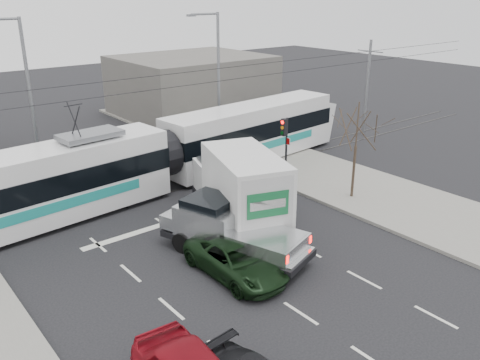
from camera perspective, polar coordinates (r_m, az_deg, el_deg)
ground at (r=20.79m, az=4.23°, el=-9.26°), size 120.00×120.00×0.00m
sidewalk_right at (r=27.12m, az=18.35°, el=-2.72°), size 6.00×60.00×0.15m
rails at (r=28.17m, az=-9.71°, el=-1.19°), size 60.00×1.60×0.03m
building_right at (r=45.08m, az=-5.39°, el=10.54°), size 12.00×10.00×5.00m
bare_tree at (r=26.20m, az=13.02°, el=5.63°), size 2.40×2.40×5.00m
traffic_signal at (r=28.25m, az=5.08°, el=4.94°), size 0.44×0.44×3.60m
street_lamp_near at (r=33.91m, az=-2.68°, el=11.75°), size 2.38×0.25×9.00m
street_lamp_far at (r=30.66m, az=-22.89°, el=9.22°), size 2.38×0.25×9.00m
catenary at (r=26.99m, az=-10.20°, el=6.46°), size 60.00×0.20×7.00m
tram at (r=27.89m, az=-8.76°, el=2.78°), size 26.42×4.95×5.37m
silver_pickup at (r=20.98m, az=-1.47°, el=-5.38°), size 3.99×6.69×2.30m
box_truck at (r=22.98m, az=0.04°, el=-1.13°), size 4.77×7.81×3.69m
navy_pickup at (r=26.40m, az=0.57°, el=0.16°), size 3.09×5.62×2.24m
green_car at (r=19.65m, az=-0.48°, el=-8.96°), size 2.17×4.65×1.29m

